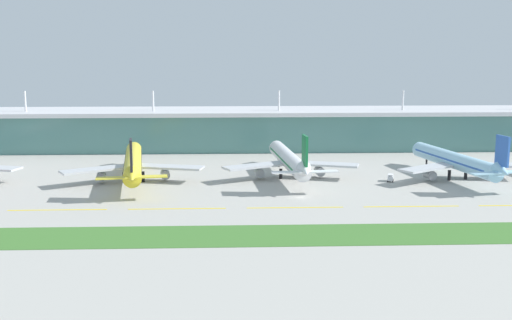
{
  "coord_description": "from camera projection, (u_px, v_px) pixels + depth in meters",
  "views": [
    {
      "loc": [
        -21.02,
        -185.06,
        45.03
      ],
      "look_at": [
        -12.74,
        26.94,
        7.0
      ],
      "focal_mm": 43.33,
      "sensor_mm": 36.0,
      "label": 1
    }
  ],
  "objects": [
    {
      "name": "taxiway_stripe_centre",
      "position": [
        295.0,
        208.0,
        178.31
      ],
      "size": [
        28.0,
        0.7,
        0.04
      ],
      "primitive_type": "cube",
      "color": "yellow",
      "rests_on": "ground"
    },
    {
      "name": "grass_verge",
      "position": [
        318.0,
        235.0,
        152.03
      ],
      "size": [
        300.0,
        18.0,
        0.1
      ],
      "primitive_type": "cube",
      "color": "#3D702D",
      "rests_on": "ground"
    },
    {
      "name": "taxiway_stripe_west",
      "position": [
        57.0,
        210.0,
        175.7
      ],
      "size": [
        28.0,
        0.7,
        0.04
      ],
      "primitive_type": "cube",
      "color": "yellow",
      "rests_on": "ground"
    },
    {
      "name": "airliner_near_middle",
      "position": [
        133.0,
        163.0,
        212.88
      ],
      "size": [
        48.3,
        67.65,
        18.9
      ],
      "color": "yellow",
      "rests_on": "ground"
    },
    {
      "name": "ground_plane",
      "position": [
        301.0,
        197.0,
        190.77
      ],
      "size": [
        600.0,
        600.0,
        0.0
      ],
      "primitive_type": "plane",
      "color": "#A8A59E"
    },
    {
      "name": "airliner_center",
      "position": [
        289.0,
        160.0,
        218.74
      ],
      "size": [
        48.6,
        62.8,
        18.9
      ],
      "color": "silver",
      "rests_on": "ground"
    },
    {
      "name": "taxiway_stripe_mid_east",
      "position": [
        411.0,
        206.0,
        179.62
      ],
      "size": [
        28.0,
        0.7,
        0.04
      ],
      "primitive_type": "cube",
      "color": "yellow",
      "rests_on": "ground"
    },
    {
      "name": "airliner_far_middle",
      "position": [
        456.0,
        161.0,
        216.48
      ],
      "size": [
        47.87,
        60.46,
        18.9
      ],
      "color": "#9ED1EA",
      "rests_on": "ground"
    },
    {
      "name": "taxiway_stripe_mid_west",
      "position": [
        177.0,
        209.0,
        177.01
      ],
      "size": [
        28.0,
        0.7,
        0.04
      ],
      "primitive_type": "cube",
      "color": "yellow",
      "rests_on": "ground"
    },
    {
      "name": "terminal_building",
      "position": [
        278.0,
        129.0,
        283.6
      ],
      "size": [
        288.0,
        34.0,
        27.07
      ],
      "color": "slate",
      "rests_on": "ground"
    },
    {
      "name": "baggage_cart",
      "position": [
        390.0,
        178.0,
        213.69
      ],
      "size": [
        2.92,
        3.98,
        2.48
      ],
      "color": "silver",
      "rests_on": "ground"
    }
  ]
}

